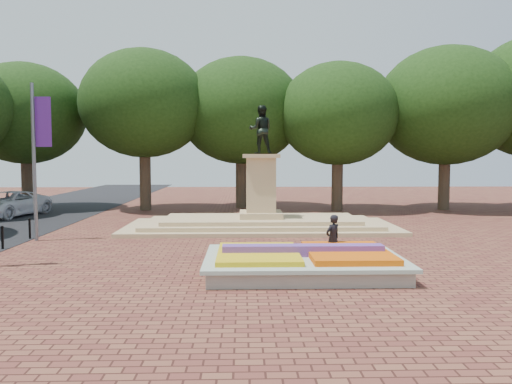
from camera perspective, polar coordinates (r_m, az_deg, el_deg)
ground at (r=18.30m, az=1.47°, el=-7.79°), size 90.00×90.00×0.00m
flower_bed at (r=16.36m, az=5.47°, el=-7.88°), size 6.30×4.30×0.91m
monument at (r=26.07m, az=0.55°, el=-2.29°), size 14.00×6.00×6.40m
tree_row_back at (r=36.16m, az=3.72°, el=8.64°), size 44.80×8.80×10.43m
van at (r=35.01m, az=-26.40°, el=-1.24°), size 3.87×6.19×1.59m
pedestrian at (r=17.94m, az=8.77°, el=-5.30°), size 0.75×0.70×1.71m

